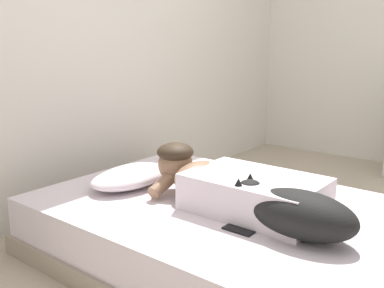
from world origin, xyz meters
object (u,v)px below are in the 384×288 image
(pillow, at_px, (131,176))
(person_lying, at_px, (230,185))
(coffee_cup, at_px, (191,171))
(dog, at_px, (294,212))
(cell_phone, at_px, (239,230))
(bed, at_px, (224,232))

(pillow, distance_m, person_lying, 0.63)
(coffee_cup, bearing_deg, pillow, 152.41)
(coffee_cup, bearing_deg, person_lying, -118.76)
(person_lying, height_order, dog, person_lying)
(dog, bearing_deg, cell_phone, 119.25)
(pillow, relative_size, coffee_cup, 4.16)
(bed, distance_m, cell_phone, 0.38)
(dog, distance_m, coffee_cup, 0.92)
(pillow, height_order, dog, dog)
(bed, relative_size, person_lying, 2.11)
(bed, distance_m, pillow, 0.63)
(bed, relative_size, pillow, 3.74)
(person_lying, bearing_deg, bed, 81.37)
(person_lying, relative_size, coffee_cup, 7.36)
(dog, bearing_deg, coffee_cup, 66.71)
(bed, relative_size, dog, 3.38)
(person_lying, distance_m, cell_phone, 0.33)
(dog, bearing_deg, bed, 73.94)
(bed, xyz_separation_m, dog, (-0.13, -0.44, 0.26))
(coffee_cup, bearing_deg, cell_phone, -126.41)
(person_lying, bearing_deg, cell_phone, -138.99)
(pillow, height_order, coffee_cup, pillow)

